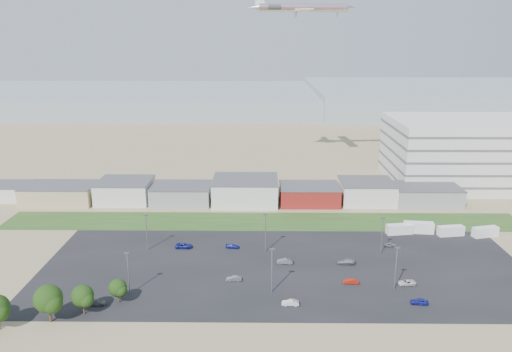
{
  "coord_description": "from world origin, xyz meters",
  "views": [
    {
      "loc": [
        -0.55,
        -93.32,
        55.5
      ],
      "look_at": [
        -1.79,
        22.0,
        23.08
      ],
      "focal_mm": 35.0,
      "sensor_mm": 36.0,
      "label": 1
    }
  ],
  "objects_px": {
    "parked_car_7": "(285,261)",
    "parked_car_13": "(290,303)",
    "parked_car_1": "(351,281)",
    "parked_car_4": "(234,279)",
    "parked_car_2": "(419,301)",
    "parked_car_0": "(407,283)",
    "parked_car_9": "(184,246)",
    "parked_car_12": "(346,262)",
    "airliner": "(303,8)",
    "parked_car_10": "(97,302)",
    "parked_car_8": "(390,245)",
    "parked_car_6": "(233,246)",
    "box_trailer_a": "(399,229)"
  },
  "relations": [
    {
      "from": "parked_car_13",
      "to": "parked_car_0",
      "type": "bearing_deg",
      "value": 111.27
    },
    {
      "from": "parked_car_2",
      "to": "parked_car_12",
      "type": "distance_m",
      "value": 23.15
    },
    {
      "from": "parked_car_0",
      "to": "parked_car_8",
      "type": "distance_m",
      "value": 21.75
    },
    {
      "from": "parked_car_9",
      "to": "parked_car_6",
      "type": "bearing_deg",
      "value": -87.81
    },
    {
      "from": "parked_car_1",
      "to": "parked_car_4",
      "type": "distance_m",
      "value": 27.34
    },
    {
      "from": "parked_car_4",
      "to": "parked_car_7",
      "type": "distance_m",
      "value": 15.58
    },
    {
      "from": "parked_car_2",
      "to": "parked_car_8",
      "type": "height_order",
      "value": "parked_car_2"
    },
    {
      "from": "parked_car_8",
      "to": "parked_car_1",
      "type": "bearing_deg",
      "value": 148.9
    },
    {
      "from": "box_trailer_a",
      "to": "parked_car_4",
      "type": "relative_size",
      "value": 2.12
    },
    {
      "from": "parked_car_1",
      "to": "parked_car_10",
      "type": "relative_size",
      "value": 0.92
    },
    {
      "from": "parked_car_10",
      "to": "parked_car_8",
      "type": "bearing_deg",
      "value": -66.49
    },
    {
      "from": "parked_car_4",
      "to": "parked_car_0",
      "type": "bearing_deg",
      "value": 85.96
    },
    {
      "from": "parked_car_0",
      "to": "parked_car_10",
      "type": "distance_m",
      "value": 69.41
    },
    {
      "from": "parked_car_6",
      "to": "parked_car_9",
      "type": "height_order",
      "value": "parked_car_9"
    },
    {
      "from": "parked_car_1",
      "to": "parked_car_2",
      "type": "xyz_separation_m",
      "value": [
        13.06,
        -9.07,
        0.04
      ]
    },
    {
      "from": "box_trailer_a",
      "to": "parked_car_10",
      "type": "xyz_separation_m",
      "value": [
        -75.28,
        -40.72,
        -0.85
      ]
    },
    {
      "from": "parked_car_4",
      "to": "parked_car_7",
      "type": "bearing_deg",
      "value": 125.41
    },
    {
      "from": "parked_car_1",
      "to": "parked_car_9",
      "type": "distance_m",
      "value": 46.37
    },
    {
      "from": "parked_car_7",
      "to": "parked_car_1",
      "type": "bearing_deg",
      "value": 58.93
    },
    {
      "from": "parked_car_4",
      "to": "parked_car_12",
      "type": "height_order",
      "value": "parked_car_12"
    },
    {
      "from": "parked_car_0",
      "to": "parked_car_6",
      "type": "height_order",
      "value": "parked_car_0"
    },
    {
      "from": "parked_car_1",
      "to": "parked_car_2",
      "type": "relative_size",
      "value": 0.98
    },
    {
      "from": "parked_car_0",
      "to": "parked_car_2",
      "type": "height_order",
      "value": "parked_car_2"
    },
    {
      "from": "parked_car_7",
      "to": "parked_car_13",
      "type": "height_order",
      "value": "parked_car_7"
    },
    {
      "from": "airliner",
      "to": "parked_car_7",
      "type": "relative_size",
      "value": 10.6
    },
    {
      "from": "parked_car_8",
      "to": "parked_car_13",
      "type": "xyz_separation_m",
      "value": [
        -28.99,
        -31.06,
        0.06
      ]
    },
    {
      "from": "box_trailer_a",
      "to": "parked_car_12",
      "type": "bearing_deg",
      "value": -142.23
    },
    {
      "from": "parked_car_9",
      "to": "box_trailer_a",
      "type": "bearing_deg",
      "value": -78.38
    },
    {
      "from": "parked_car_8",
      "to": "parked_car_9",
      "type": "relative_size",
      "value": 0.7
    },
    {
      "from": "parked_car_6",
      "to": "parked_car_10",
      "type": "relative_size",
      "value": 0.95
    },
    {
      "from": "parked_car_6",
      "to": "parked_car_0",
      "type": "bearing_deg",
      "value": -109.49
    },
    {
      "from": "parked_car_2",
      "to": "parked_car_4",
      "type": "xyz_separation_m",
      "value": [
        -40.38,
        10.06,
        -0.05
      ]
    },
    {
      "from": "parked_car_13",
      "to": "parked_car_7",
      "type": "bearing_deg",
      "value": -176.79
    },
    {
      "from": "parked_car_0",
      "to": "parked_car_7",
      "type": "distance_m",
      "value": 29.78
    },
    {
      "from": "parked_car_7",
      "to": "parked_car_12",
      "type": "relative_size",
      "value": 0.9
    },
    {
      "from": "parked_car_4",
      "to": "parked_car_9",
      "type": "xyz_separation_m",
      "value": [
        -14.6,
        18.83,
        0.05
      ]
    },
    {
      "from": "parked_car_1",
      "to": "parked_car_8",
      "type": "distance_m",
      "value": 25.61
    },
    {
      "from": "parked_car_9",
      "to": "parked_car_13",
      "type": "distance_m",
      "value": 40.3
    },
    {
      "from": "parked_car_6",
      "to": "parked_car_7",
      "type": "height_order",
      "value": "parked_car_7"
    },
    {
      "from": "parked_car_12",
      "to": "parked_car_13",
      "type": "height_order",
      "value": "parked_car_12"
    },
    {
      "from": "box_trailer_a",
      "to": "parked_car_0",
      "type": "height_order",
      "value": "box_trailer_a"
    },
    {
      "from": "parked_car_6",
      "to": "parked_car_10",
      "type": "height_order",
      "value": "parked_car_10"
    },
    {
      "from": "parked_car_7",
      "to": "box_trailer_a",
      "type": "bearing_deg",
      "value": 124.35
    },
    {
      "from": "box_trailer_a",
      "to": "parked_car_9",
      "type": "bearing_deg",
      "value": -179.29
    },
    {
      "from": "parked_car_1",
      "to": "parked_car_7",
      "type": "height_order",
      "value": "parked_car_7"
    },
    {
      "from": "airliner",
      "to": "parked_car_1",
      "type": "distance_m",
      "value": 119.13
    },
    {
      "from": "airliner",
      "to": "parked_car_10",
      "type": "bearing_deg",
      "value": -120.11
    },
    {
      "from": "parked_car_0",
      "to": "parked_car_6",
      "type": "xyz_separation_m",
      "value": [
        -41.41,
        20.43,
        -0.02
      ]
    },
    {
      "from": "box_trailer_a",
      "to": "parked_car_13",
      "type": "xyz_separation_m",
      "value": [
        -33.96,
        -40.42,
        -0.82
      ]
    },
    {
      "from": "parked_car_4",
      "to": "parked_car_9",
      "type": "bearing_deg",
      "value": -144.15
    }
  ]
}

